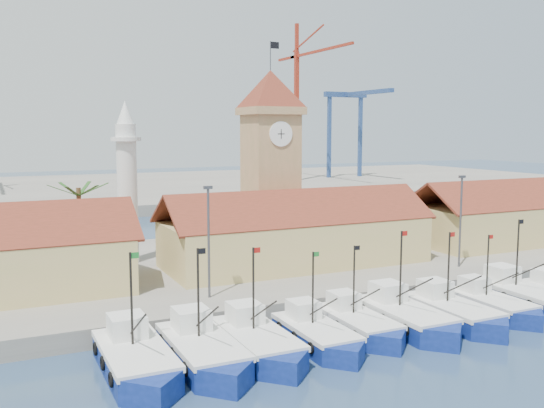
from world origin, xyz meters
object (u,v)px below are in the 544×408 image
boat_5 (407,319)px  clock_tower (270,157)px  minaret (127,182)px  boat_0 (137,363)px

boat_5 → clock_tower: size_ratio=0.45×
minaret → boat_5: bearing=-59.4°
boat_5 → clock_tower: bearing=90.5°
boat_0 → minaret: size_ratio=0.64×
boat_5 → clock_tower: clock_tower is taller
boat_0 → boat_5: bearing=-0.4°
boat_5 → boat_0: bearing=179.6°
boat_5 → minaret: bearing=120.6°
boat_0 → boat_5: 20.26m
boat_5 → minaret: size_ratio=0.63×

